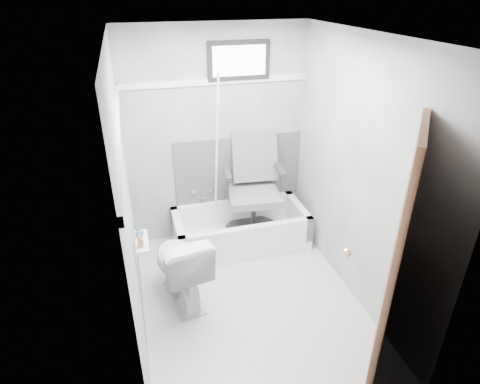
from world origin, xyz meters
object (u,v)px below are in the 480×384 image
object	(u,v)px
toilet	(180,266)
soap_bottle_a	(140,240)
bathtub	(240,229)
office_chair	(254,188)
soap_bottle_b	(139,231)
door	(456,286)

from	to	relation	value
toilet	soap_bottle_a	xyz separation A→B (m)	(-0.32, -0.36, 0.58)
bathtub	toilet	size ratio (longest dim) A/B	1.92
office_chair	soap_bottle_b	world-z (taller)	office_chair
bathtub	soap_bottle_b	bearing A→B (deg)	-139.49
office_chair	toilet	world-z (taller)	office_chair
toilet	soap_bottle_b	world-z (taller)	soap_bottle_b
soap_bottle_b	soap_bottle_a	bearing A→B (deg)	-90.00
bathtub	office_chair	world-z (taller)	office_chair
toilet	soap_bottle_a	bearing A→B (deg)	37.92
bathtub	soap_bottle_b	size ratio (longest dim) A/B	16.10
door	soap_bottle_a	world-z (taller)	door
office_chair	door	size ratio (longest dim) A/B	0.58
bathtub	soap_bottle_a	world-z (taller)	soap_bottle_a
toilet	soap_bottle_b	distance (m)	0.69
office_chair	bathtub	bearing A→B (deg)	-168.48
bathtub	soap_bottle_b	world-z (taller)	soap_bottle_b
toilet	soap_bottle_b	size ratio (longest dim) A/B	8.38
office_chair	soap_bottle_a	size ratio (longest dim) A/B	11.20
toilet	office_chair	bearing A→B (deg)	-151.98
bathtub	office_chair	distance (m)	0.51
office_chair	door	distance (m)	2.34
soap_bottle_a	soap_bottle_b	xyz separation A→B (m)	(0.00, 0.14, -0.01)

